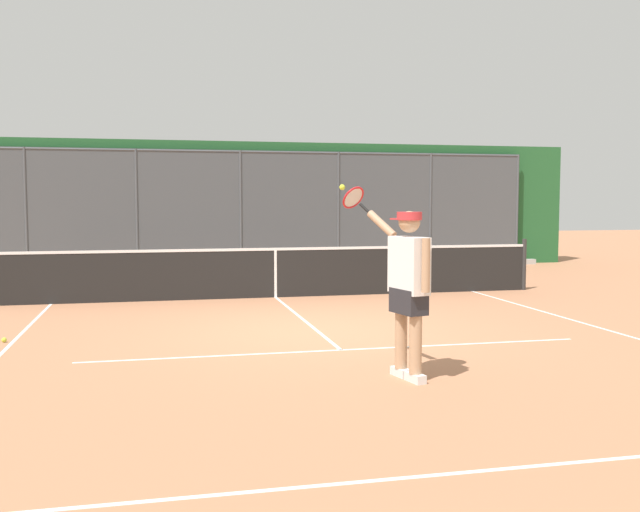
# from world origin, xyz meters

# --- Properties ---
(ground_plane) EXTENTS (60.00, 60.00, 0.00)m
(ground_plane) POSITION_xyz_m (0.00, 0.00, 0.00)
(ground_plane) COLOR #B27551
(court_line_markings) EXTENTS (8.26, 9.18, 0.01)m
(court_line_markings) POSITION_xyz_m (0.00, 1.70, 0.00)
(court_line_markings) COLOR white
(court_line_markings) RESTS_ON ground
(fence_backdrop) EXTENTS (19.24, 1.37, 3.46)m
(fence_backdrop) POSITION_xyz_m (-0.00, -9.97, 1.72)
(fence_backdrop) COLOR #474C51
(fence_backdrop) RESTS_ON ground
(tennis_net) EXTENTS (10.62, 0.09, 1.07)m
(tennis_net) POSITION_xyz_m (0.00, -3.67, 0.49)
(tennis_net) COLOR #2D2D2D
(tennis_net) RESTS_ON ground
(tennis_player) EXTENTS (0.70, 1.36, 2.05)m
(tennis_player) POSITION_xyz_m (-0.31, 2.92, 1.05)
(tennis_player) COLOR silver
(tennis_player) RESTS_ON ground
(tennis_ball_near_baseline) EXTENTS (0.07, 0.07, 0.07)m
(tennis_ball_near_baseline) POSITION_xyz_m (4.22, -0.11, 0.03)
(tennis_ball_near_baseline) COLOR #C1D138
(tennis_ball_near_baseline) RESTS_ON ground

